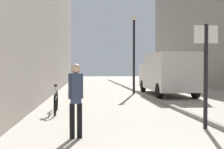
# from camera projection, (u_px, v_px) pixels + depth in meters

# --- Properties ---
(ground_plane) EXTENTS (80.00, 80.00, 0.00)m
(ground_plane) POSITION_uv_depth(u_px,v_px,m) (116.00, 96.00, 13.63)
(ground_plane) COLOR #A8A093
(kerb_strip) EXTENTS (0.16, 40.00, 0.12)m
(kerb_strip) POSITION_uv_depth(u_px,v_px,m) (144.00, 94.00, 13.81)
(kerb_strip) COLOR gray
(kerb_strip) RESTS_ON ground_plane
(pedestrian_main_foreground) EXTENTS (0.31, 0.21, 1.60)m
(pedestrian_main_foreground) POSITION_uv_depth(u_px,v_px,m) (76.00, 95.00, 5.19)
(pedestrian_main_foreground) COLOR black
(pedestrian_main_foreground) RESTS_ON ground_plane
(delivery_van) EXTENTS (2.24, 5.52, 2.35)m
(delivery_van) POSITION_uv_depth(u_px,v_px,m) (166.00, 73.00, 14.21)
(delivery_van) COLOR silver
(delivery_van) RESTS_ON ground_plane
(street_sign_post) EXTENTS (0.60, 0.10, 2.60)m
(street_sign_post) POSITION_uv_depth(u_px,v_px,m) (206.00, 67.00, 6.02)
(street_sign_post) COLOR black
(street_sign_post) RESTS_ON ground_plane
(lamp_post) EXTENTS (0.28, 0.28, 4.76)m
(lamp_post) POSITION_uv_depth(u_px,v_px,m) (134.00, 49.00, 14.79)
(lamp_post) COLOR black
(lamp_post) RESTS_ON ground_plane
(bicycle_leaning) EXTENTS (0.17, 1.77, 0.98)m
(bicycle_leaning) POSITION_uv_depth(u_px,v_px,m) (56.00, 102.00, 8.29)
(bicycle_leaning) COLOR black
(bicycle_leaning) RESTS_ON ground_plane
(cafe_chair_near_window) EXTENTS (0.53, 0.53, 0.94)m
(cafe_chair_near_window) POSITION_uv_depth(u_px,v_px,m) (76.00, 85.00, 14.45)
(cafe_chair_near_window) COLOR brown
(cafe_chair_near_window) RESTS_ON ground_plane
(cafe_chair_by_doorway) EXTENTS (0.56, 0.56, 0.94)m
(cafe_chair_by_doorway) POSITION_uv_depth(u_px,v_px,m) (76.00, 82.00, 18.77)
(cafe_chair_by_doorway) COLOR #B7B2A8
(cafe_chair_by_doorway) RESTS_ON ground_plane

